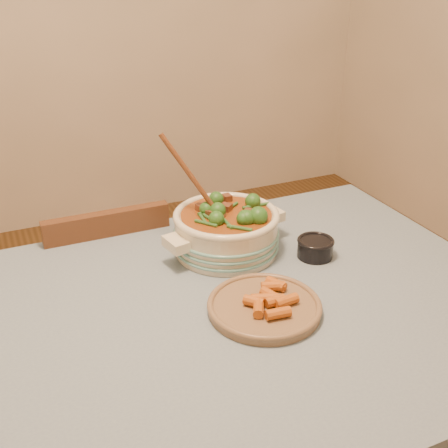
{
  "coord_description": "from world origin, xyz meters",
  "views": [
    {
      "loc": [
        -0.39,
        -1.05,
        1.56
      ],
      "look_at": [
        0.18,
        0.24,
        0.86
      ],
      "focal_mm": 45.0,
      "sensor_mm": 36.0,
      "label": 1
    }
  ],
  "objects_px": {
    "dining_table": "(196,346)",
    "fried_plate": "(264,305)",
    "chair_far": "(109,295)",
    "stew_casserole": "(226,228)",
    "condiment_bowl": "(315,247)"
  },
  "relations": [
    {
      "from": "dining_table",
      "to": "fried_plate",
      "type": "height_order",
      "value": "fried_plate"
    },
    {
      "from": "chair_far",
      "to": "dining_table",
      "type": "bearing_deg",
      "value": 99.1
    },
    {
      "from": "dining_table",
      "to": "chair_far",
      "type": "bearing_deg",
      "value": 98.52
    },
    {
      "from": "stew_casserole",
      "to": "condiment_bowl",
      "type": "distance_m",
      "value": 0.26
    },
    {
      "from": "dining_table",
      "to": "fried_plate",
      "type": "distance_m",
      "value": 0.2
    },
    {
      "from": "dining_table",
      "to": "stew_casserole",
      "type": "distance_m",
      "value": 0.37
    },
    {
      "from": "condiment_bowl",
      "to": "chair_far",
      "type": "distance_m",
      "value": 0.77
    },
    {
      "from": "condiment_bowl",
      "to": "stew_casserole",
      "type": "bearing_deg",
      "value": 148.64
    },
    {
      "from": "condiment_bowl",
      "to": "fried_plate",
      "type": "bearing_deg",
      "value": -145.1
    },
    {
      "from": "dining_table",
      "to": "condiment_bowl",
      "type": "xyz_separation_m",
      "value": [
        0.42,
        0.13,
        0.12
      ]
    },
    {
      "from": "dining_table",
      "to": "condiment_bowl",
      "type": "height_order",
      "value": "condiment_bowl"
    },
    {
      "from": "dining_table",
      "to": "chair_far",
      "type": "relative_size",
      "value": 2.02
    },
    {
      "from": "dining_table",
      "to": "stew_casserole",
      "type": "relative_size",
      "value": 4.31
    },
    {
      "from": "condiment_bowl",
      "to": "dining_table",
      "type": "bearing_deg",
      "value": -162.84
    },
    {
      "from": "stew_casserole",
      "to": "fried_plate",
      "type": "xyz_separation_m",
      "value": [
        -0.04,
        -0.31,
        -0.06
      ]
    }
  ]
}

